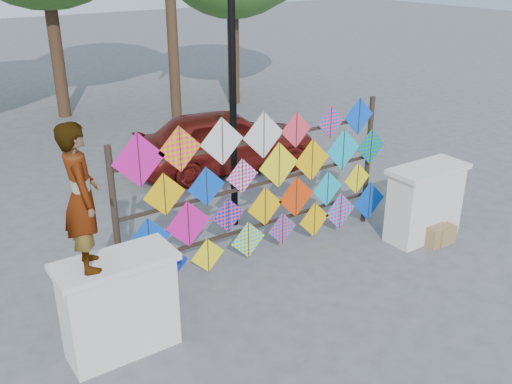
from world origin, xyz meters
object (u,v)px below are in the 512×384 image
Objects in this scene: vendor_woman at (81,198)px; lamppost at (232,75)px; sedan at (225,140)px; kite_rack at (266,185)px.

vendor_woman is 3.99m from lamppost.
lamppost is (3.28, 2.20, 0.57)m from vendor_woman.
kite_rack is at bearing 167.71° from sedan.
lamppost reaches higher than sedan.
sedan is 0.90× the size of lamppost.
vendor_woman reaches higher than kite_rack.
lamppost reaches higher than kite_rack.
vendor_woman is at bearing -163.10° from kite_rack.
vendor_woman is at bearing 145.54° from sedan.
lamppost is (0.22, 1.27, 1.46)m from kite_rack.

